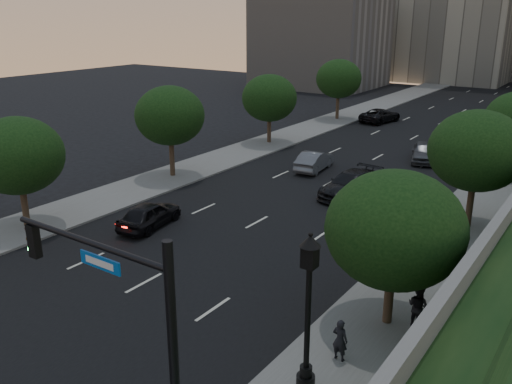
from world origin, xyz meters
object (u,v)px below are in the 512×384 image
Objects in this scene: sedan_near_left at (149,215)px; pedestrian_c at (456,232)px; sedan_far_left at (380,115)px; sedan_far_right at (424,152)px; street_lamp at (308,322)px; pedestrian_b at (418,306)px; pedestrian_a at (340,340)px; sedan_mid_left at (314,161)px; traffic_signal_mast at (141,356)px; sedan_near_right at (350,184)px.

pedestrian_c reaches higher than sedan_near_left.
pedestrian_c is at bearing 129.13° from sedan_far_left.
sedan_far_right reaches higher than sedan_near_left.
street_lamp reaches higher than sedan_far_right.
pedestrian_b is (7.81, -24.61, 0.22)m from sedan_far_right.
pedestrian_a is 11.78m from pedestrian_c.
pedestrian_c is (15.19, 6.47, 0.33)m from sedan_near_left.
pedestrian_c reaches higher than pedestrian_b.
sedan_mid_left is at bearing -106.73° from sedan_near_left.
traffic_signal_mast reaches higher than pedestrian_a.
traffic_signal_mast is at bearing -71.41° from sedan_near_right.
street_lamp is 46.53m from sedan_far_left.
sedan_far_right is at bearing -56.03° from pedestrian_b.
street_lamp is at bearing 70.27° from traffic_signal_mast.
pedestrian_c is at bearing 138.57° from sedan_mid_left.
sedan_far_left is 3.48× the size of pedestrian_a.
sedan_near_right is 3.58× the size of pedestrian_a.
pedestrian_a is (14.48, -5.29, 0.18)m from sedan_near_left.
pedestrian_a is at bearing -60.29° from sedan_near_right.
sedan_mid_left is (-12.24, 22.90, -1.89)m from street_lamp.
sedan_near_left is 0.97× the size of sedan_mid_left.
sedan_mid_left is at bearing 109.30° from sedan_far_left.
sedan_near_right is 18.33m from pedestrian_a.
sedan_mid_left is at bearing -64.63° from pedestrian_c.
traffic_signal_mast is 1.26× the size of sedan_near_right.
street_lamp is 20.27m from sedan_near_right.
sedan_mid_left is at bearing 146.08° from sedan_near_right.
traffic_signal_mast reaches higher than pedestrian_b.
sedan_near_right is (-5.48, 23.90, -2.86)m from traffic_signal_mast.
pedestrian_a is at bearing 114.01° from sedan_mid_left.
pedestrian_c is (8.18, -4.99, 0.27)m from sedan_near_right.
pedestrian_c reaches higher than sedan_near_right.
sedan_far_right is at bearing 135.02° from sedan_far_left.
pedestrian_b is 0.94× the size of pedestrian_c.
sedan_mid_left is (2.08, 15.54, 0.00)m from sedan_near_left.
traffic_signal_mast is 1.54× the size of sedan_mid_left.
traffic_signal_mast is 24.69m from sedan_near_right.
sedan_far_right is at bearing 96.96° from traffic_signal_mast.
sedan_mid_left is at bearing 110.42° from traffic_signal_mast.
sedan_near_right is (-7.30, 18.82, -1.83)m from street_lamp.
pedestrian_a is (12.40, -20.82, 0.18)m from sedan_mid_left.
sedan_far_left is (-1.13, 36.48, 0.00)m from sedan_near_left.
pedestrian_b is (1.51, 3.57, 0.09)m from pedestrian_a.
sedan_mid_left is 9.56m from sedan_far_right.
street_lamp is 3.03× the size of pedestrian_c.
street_lamp reaches higher than sedan_mid_left.
sedan_mid_left is 2.46× the size of pedestrian_c.
traffic_signal_mast is 4.02× the size of pedestrian_b.
sedan_mid_left is 6.41m from sedan_near_right.
sedan_near_right reaches higher than sedan_near_left.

